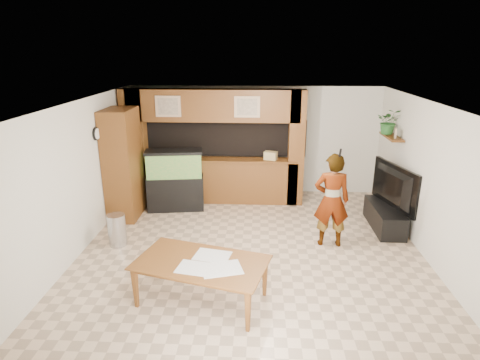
# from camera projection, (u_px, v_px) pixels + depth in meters

# --- Properties ---
(floor) EXTENTS (6.50, 6.50, 0.00)m
(floor) POSITION_uv_depth(u_px,v_px,m) (251.00, 253.00, 7.09)
(floor) COLOR tan
(floor) RESTS_ON ground
(ceiling) EXTENTS (6.50, 6.50, 0.00)m
(ceiling) POSITION_uv_depth(u_px,v_px,m) (252.00, 105.00, 6.27)
(ceiling) COLOR white
(ceiling) RESTS_ON wall_back
(wall_back) EXTENTS (6.00, 0.00, 6.00)m
(wall_back) POSITION_uv_depth(u_px,v_px,m) (254.00, 140.00, 9.76)
(wall_back) COLOR silver
(wall_back) RESTS_ON floor
(wall_left) EXTENTS (0.00, 6.50, 6.50)m
(wall_left) POSITION_uv_depth(u_px,v_px,m) (76.00, 181.00, 6.82)
(wall_left) COLOR silver
(wall_left) RESTS_ON floor
(wall_right) EXTENTS (0.00, 6.50, 6.50)m
(wall_right) POSITION_uv_depth(u_px,v_px,m) (435.00, 186.00, 6.55)
(wall_right) COLOR silver
(wall_right) RESTS_ON floor
(partition) EXTENTS (4.20, 0.99, 2.60)m
(partition) POSITION_uv_depth(u_px,v_px,m) (213.00, 145.00, 9.22)
(partition) COLOR brown
(partition) RESTS_ON floor
(wall_clock) EXTENTS (0.05, 0.25, 0.25)m
(wall_clock) POSITION_uv_depth(u_px,v_px,m) (96.00, 134.00, 7.58)
(wall_clock) COLOR black
(wall_clock) RESTS_ON wall_left
(wall_shelf) EXTENTS (0.25, 0.90, 0.04)m
(wall_shelf) POSITION_uv_depth(u_px,v_px,m) (391.00, 137.00, 8.28)
(wall_shelf) COLOR brown
(wall_shelf) RESTS_ON wall_right
(pantry_cabinet) EXTENTS (0.57, 0.94, 2.29)m
(pantry_cabinet) POSITION_uv_depth(u_px,v_px,m) (123.00, 164.00, 8.31)
(pantry_cabinet) COLOR brown
(pantry_cabinet) RESTS_ON floor
(trash_can) EXTENTS (0.32, 0.32, 0.59)m
(trash_can) POSITION_uv_depth(u_px,v_px,m) (117.00, 230.00, 7.29)
(trash_can) COLOR #B2B2B7
(trash_can) RESTS_ON floor
(aquarium) EXTENTS (1.22, 0.46, 1.35)m
(aquarium) POSITION_uv_depth(u_px,v_px,m) (175.00, 181.00, 8.81)
(aquarium) COLOR black
(aquarium) RESTS_ON floor
(tv_stand) EXTENTS (0.50, 1.35, 0.45)m
(tv_stand) POSITION_uv_depth(u_px,v_px,m) (384.00, 217.00, 8.02)
(tv_stand) COLOR black
(tv_stand) RESTS_ON floor
(television) EXTENTS (0.57, 1.46, 0.84)m
(television) POSITION_uv_depth(u_px,v_px,m) (388.00, 187.00, 7.82)
(television) COLOR black
(television) RESTS_ON tv_stand
(photo_frame) EXTENTS (0.06, 0.15, 0.20)m
(photo_frame) POSITION_uv_depth(u_px,v_px,m) (395.00, 133.00, 8.03)
(photo_frame) COLOR tan
(photo_frame) RESTS_ON wall_shelf
(potted_plant) EXTENTS (0.57, 0.52, 0.53)m
(potted_plant) POSITION_uv_depth(u_px,v_px,m) (389.00, 121.00, 8.35)
(potted_plant) COLOR #245B26
(potted_plant) RESTS_ON wall_shelf
(person) EXTENTS (0.64, 0.44, 1.73)m
(person) POSITION_uv_depth(u_px,v_px,m) (332.00, 200.00, 7.13)
(person) COLOR #947D51
(person) RESTS_ON floor
(microphone) EXTENTS (0.04, 0.10, 0.16)m
(microphone) POSITION_uv_depth(u_px,v_px,m) (340.00, 153.00, 6.69)
(microphone) COLOR black
(microphone) RESTS_ON person
(dining_table) EXTENTS (2.01, 1.45, 0.63)m
(dining_table) POSITION_uv_depth(u_px,v_px,m) (201.00, 283.00, 5.62)
(dining_table) COLOR brown
(dining_table) RESTS_ON floor
(newspaper_a) EXTENTS (0.62, 0.52, 0.01)m
(newspaper_a) POSITION_uv_depth(u_px,v_px,m) (222.00, 269.00, 5.36)
(newspaper_a) COLOR silver
(newspaper_a) RESTS_ON dining_table
(newspaper_b) EXTENTS (0.55, 0.44, 0.01)m
(newspaper_b) POSITION_uv_depth(u_px,v_px,m) (195.00, 268.00, 5.38)
(newspaper_b) COLOR silver
(newspaper_b) RESTS_ON dining_table
(newspaper_c) EXTENTS (0.56, 0.46, 0.01)m
(newspaper_c) POSITION_uv_depth(u_px,v_px,m) (212.00, 256.00, 5.70)
(newspaper_c) COLOR silver
(newspaper_c) RESTS_ON dining_table
(counter_box) EXTENTS (0.32, 0.27, 0.19)m
(counter_box) POSITION_uv_depth(u_px,v_px,m) (271.00, 156.00, 9.04)
(counter_box) COLOR tan
(counter_box) RESTS_ON partition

